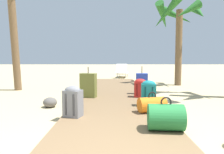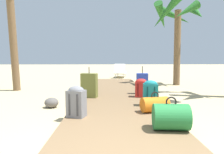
{
  "view_description": "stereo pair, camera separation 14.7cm",
  "coord_description": "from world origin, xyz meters",
  "px_view_note": "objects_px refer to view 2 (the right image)",
  "views": [
    {
      "loc": [
        -0.06,
        -1.66,
        1.16
      ],
      "look_at": [
        -0.06,
        4.79,
        0.55
      ],
      "focal_mm": 32.52,
      "sensor_mm": 36.0,
      "label": 1
    },
    {
      "loc": [
        -0.2,
        -1.66,
        1.16
      ],
      "look_at": [
        -0.06,
        4.79,
        0.55
      ],
      "focal_mm": 32.52,
      "sensor_mm": 36.0,
      "label": 2
    }
  ],
  "objects_px": {
    "backpack_grey": "(76,101)",
    "lounge_chair": "(120,72)",
    "suitcase_blue": "(142,83)",
    "palm_tree_far_right": "(177,21)",
    "duffel_bag_orange": "(155,104)",
    "suitcase_olive": "(89,85)",
    "duffel_bag_green": "(171,117)",
    "backpack_red": "(141,87)",
    "backpack_teal": "(150,92)"
  },
  "relations": [
    {
      "from": "duffel_bag_green",
      "to": "palm_tree_far_right",
      "type": "height_order",
      "value": "palm_tree_far_right"
    },
    {
      "from": "duffel_bag_orange",
      "to": "backpack_grey",
      "type": "xyz_separation_m",
      "value": [
        -1.52,
        -0.3,
        0.15
      ]
    },
    {
      "from": "backpack_grey",
      "to": "duffel_bag_green",
      "type": "bearing_deg",
      "value": -24.94
    },
    {
      "from": "duffel_bag_green",
      "to": "backpack_red",
      "type": "xyz_separation_m",
      "value": [
        -0.02,
        2.58,
        0.07
      ]
    },
    {
      "from": "duffel_bag_orange",
      "to": "suitcase_blue",
      "type": "height_order",
      "value": "suitcase_blue"
    },
    {
      "from": "backpack_grey",
      "to": "lounge_chair",
      "type": "height_order",
      "value": "lounge_chair"
    },
    {
      "from": "backpack_teal",
      "to": "suitcase_olive",
      "type": "bearing_deg",
      "value": 145.84
    },
    {
      "from": "suitcase_blue",
      "to": "palm_tree_far_right",
      "type": "relative_size",
      "value": 0.23
    },
    {
      "from": "backpack_teal",
      "to": "backpack_red",
      "type": "distance_m",
      "value": 1.03
    },
    {
      "from": "suitcase_olive",
      "to": "lounge_chair",
      "type": "height_order",
      "value": "suitcase_olive"
    },
    {
      "from": "duffel_bag_orange",
      "to": "palm_tree_far_right",
      "type": "xyz_separation_m",
      "value": [
        1.96,
        4.62,
        2.46
      ]
    },
    {
      "from": "backpack_grey",
      "to": "lounge_chair",
      "type": "xyz_separation_m",
      "value": [
        1.33,
        8.23,
        -0.05
      ]
    },
    {
      "from": "suitcase_olive",
      "to": "backpack_grey",
      "type": "height_order",
      "value": "suitcase_olive"
    },
    {
      "from": "backpack_red",
      "to": "suitcase_blue",
      "type": "bearing_deg",
      "value": 77.27
    },
    {
      "from": "duffel_bag_green",
      "to": "lounge_chair",
      "type": "height_order",
      "value": "lounge_chair"
    },
    {
      "from": "backpack_grey",
      "to": "suitcase_blue",
      "type": "relative_size",
      "value": 0.69
    },
    {
      "from": "lounge_chair",
      "to": "backpack_red",
      "type": "bearing_deg",
      "value": -88.45
    },
    {
      "from": "suitcase_olive",
      "to": "backpack_teal",
      "type": "height_order",
      "value": "suitcase_olive"
    },
    {
      "from": "backpack_grey",
      "to": "suitcase_blue",
      "type": "bearing_deg",
      "value": 55.66
    },
    {
      "from": "duffel_bag_green",
      "to": "backpack_teal",
      "type": "distance_m",
      "value": 1.55
    },
    {
      "from": "duffel_bag_green",
      "to": "palm_tree_far_right",
      "type": "relative_size",
      "value": 0.15
    },
    {
      "from": "duffel_bag_orange",
      "to": "backpack_grey",
      "type": "relative_size",
      "value": 1.03
    },
    {
      "from": "duffel_bag_orange",
      "to": "duffel_bag_green",
      "type": "distance_m",
      "value": 1.01
    },
    {
      "from": "duffel_bag_green",
      "to": "palm_tree_far_right",
      "type": "distance_m",
      "value": 6.43
    },
    {
      "from": "duffel_bag_green",
      "to": "palm_tree_far_right",
      "type": "xyz_separation_m",
      "value": [
        1.95,
        5.63,
        2.41
      ]
    },
    {
      "from": "duffel_bag_green",
      "to": "backpack_teal",
      "type": "height_order",
      "value": "backpack_teal"
    },
    {
      "from": "suitcase_blue",
      "to": "backpack_grey",
      "type": "bearing_deg",
      "value": -124.34
    },
    {
      "from": "backpack_grey",
      "to": "palm_tree_far_right",
      "type": "relative_size",
      "value": 0.16
    },
    {
      "from": "backpack_teal",
      "to": "palm_tree_far_right",
      "type": "xyz_separation_m",
      "value": [
        1.93,
        4.08,
        2.31
      ]
    },
    {
      "from": "palm_tree_far_right",
      "to": "suitcase_blue",
      "type": "bearing_deg",
      "value": -126.07
    },
    {
      "from": "duffel_bag_orange",
      "to": "lounge_chair",
      "type": "height_order",
      "value": "lounge_chair"
    },
    {
      "from": "suitcase_olive",
      "to": "duffel_bag_green",
      "type": "distance_m",
      "value": 2.94
    },
    {
      "from": "backpack_grey",
      "to": "palm_tree_far_right",
      "type": "xyz_separation_m",
      "value": [
        3.48,
        4.92,
        2.31
      ]
    },
    {
      "from": "suitcase_olive",
      "to": "palm_tree_far_right",
      "type": "relative_size",
      "value": 0.23
    },
    {
      "from": "duffel_bag_green",
      "to": "backpack_red",
      "type": "relative_size",
      "value": 1.09
    },
    {
      "from": "palm_tree_far_right",
      "to": "suitcase_olive",
      "type": "bearing_deg",
      "value": -137.86
    },
    {
      "from": "duffel_bag_orange",
      "to": "suitcase_olive",
      "type": "height_order",
      "value": "suitcase_olive"
    },
    {
      "from": "duffel_bag_orange",
      "to": "lounge_chair",
      "type": "xyz_separation_m",
      "value": [
        -0.19,
        7.93,
        0.1
      ]
    },
    {
      "from": "suitcase_blue",
      "to": "palm_tree_far_right",
      "type": "bearing_deg",
      "value": 53.93
    },
    {
      "from": "suitcase_blue",
      "to": "backpack_teal",
      "type": "xyz_separation_m",
      "value": [
        -0.07,
        -1.52,
        -0.01
      ]
    },
    {
      "from": "suitcase_olive",
      "to": "backpack_teal",
      "type": "bearing_deg",
      "value": -34.16
    },
    {
      "from": "backpack_grey",
      "to": "suitcase_blue",
      "type": "xyz_separation_m",
      "value": [
        1.62,
        2.37,
        0.01
      ]
    },
    {
      "from": "duffel_bag_green",
      "to": "suitcase_blue",
      "type": "relative_size",
      "value": 0.67
    },
    {
      "from": "backpack_red",
      "to": "lounge_chair",
      "type": "distance_m",
      "value": 6.36
    },
    {
      "from": "suitcase_blue",
      "to": "palm_tree_far_right",
      "type": "height_order",
      "value": "palm_tree_far_right"
    },
    {
      "from": "suitcase_olive",
      "to": "suitcase_blue",
      "type": "bearing_deg",
      "value": 18.79
    },
    {
      "from": "duffel_bag_orange",
      "to": "palm_tree_far_right",
      "type": "height_order",
      "value": "palm_tree_far_right"
    },
    {
      "from": "backpack_teal",
      "to": "palm_tree_far_right",
      "type": "relative_size",
      "value": 0.16
    },
    {
      "from": "suitcase_olive",
      "to": "duffel_bag_green",
      "type": "bearing_deg",
      "value": -60.3
    },
    {
      "from": "backpack_grey",
      "to": "backpack_teal",
      "type": "relative_size",
      "value": 0.99
    }
  ]
}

